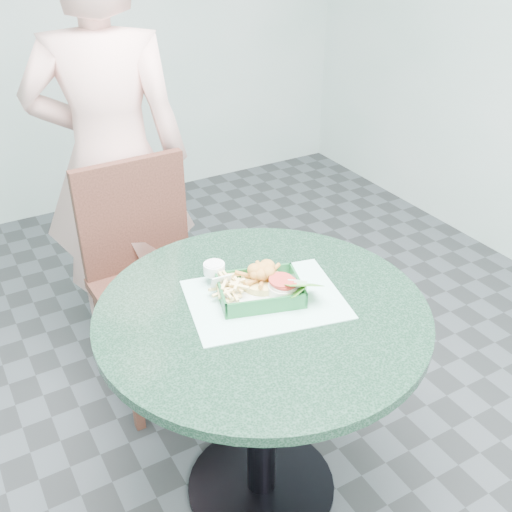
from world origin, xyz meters
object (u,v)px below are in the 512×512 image
cafe_table (262,359)px  dining_chair (147,265)px  sauce_ramekin (208,282)px  diner_person (108,133)px  food_basket (260,299)px  crab_sandwich (258,280)px

cafe_table → dining_chair: size_ratio=1.02×
sauce_ramekin → cafe_table: bearing=-58.4°
dining_chair → sauce_ramekin: (-0.02, -0.59, 0.27)m
dining_chair → sauce_ramekin: 0.65m
diner_person → food_basket: (0.11, -0.99, -0.21)m
cafe_table → sauce_ramekin: sauce_ramekin is taller
cafe_table → crab_sandwich: (0.04, 0.09, 0.22)m
cafe_table → dining_chair: dining_chair is taller
diner_person → sauce_ramekin: bearing=111.8°
diner_person → crab_sandwich: bearing=119.7°
crab_sandwich → dining_chair: bearing=99.9°
cafe_table → diner_person: (-0.09, 1.04, 0.40)m
food_basket → cafe_table: bearing=-112.4°
diner_person → cafe_table: bearing=117.1°
cafe_table → crab_sandwich: size_ratio=7.52×
crab_sandwich → diner_person: bearing=97.4°
cafe_table → dining_chair: (-0.08, 0.75, -0.05)m
diner_person → food_basket: 1.02m
diner_person → sauce_ramekin: (-0.01, -0.88, -0.18)m
cafe_table → crab_sandwich: 0.24m
diner_person → sauce_ramekin: diner_person is taller
cafe_table → sauce_ramekin: size_ratio=14.84×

